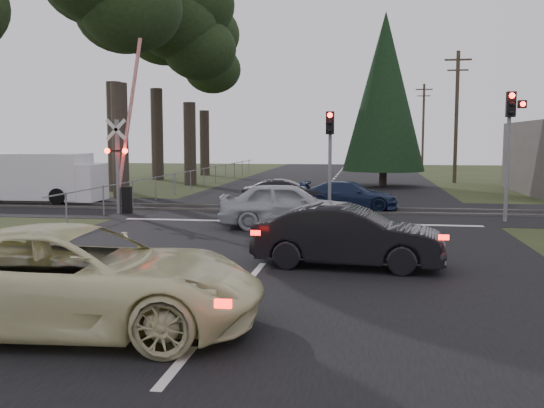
% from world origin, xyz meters
% --- Properties ---
extents(ground, '(120.00, 120.00, 0.00)m').
position_xyz_m(ground, '(0.00, 0.00, 0.00)').
color(ground, '#293217').
rests_on(ground, ground).
extents(road, '(14.00, 100.00, 0.01)m').
position_xyz_m(road, '(0.00, 10.00, 0.01)').
color(road, black).
rests_on(road, ground).
extents(rail_corridor, '(120.00, 8.00, 0.01)m').
position_xyz_m(rail_corridor, '(0.00, 12.00, 0.01)').
color(rail_corridor, black).
rests_on(rail_corridor, ground).
extents(stop_line, '(13.00, 0.35, 0.00)m').
position_xyz_m(stop_line, '(0.00, 8.20, 0.01)').
color(stop_line, silver).
rests_on(stop_line, ground).
extents(rail_near, '(120.00, 0.12, 0.10)m').
position_xyz_m(rail_near, '(0.00, 11.20, 0.05)').
color(rail_near, '#59544C').
rests_on(rail_near, ground).
extents(rail_far, '(120.00, 0.12, 0.10)m').
position_xyz_m(rail_far, '(0.00, 12.80, 0.05)').
color(rail_far, '#59544C').
rests_on(rail_far, ground).
extents(crossing_signal, '(1.62, 0.38, 6.96)m').
position_xyz_m(crossing_signal, '(-7.27, 9.79, 2.06)').
color(crossing_signal, slate).
rests_on(crossing_signal, ground).
extents(traffic_signal_right, '(0.68, 0.48, 4.70)m').
position_xyz_m(traffic_signal_right, '(7.55, 9.47, 3.31)').
color(traffic_signal_right, slate).
rests_on(traffic_signal_right, ground).
extents(traffic_signal_center, '(0.32, 0.48, 4.10)m').
position_xyz_m(traffic_signal_center, '(1.00, 10.68, 2.81)').
color(traffic_signal_center, slate).
rests_on(traffic_signal_center, ground).
extents(utility_pole_mid, '(1.80, 0.26, 9.00)m').
position_xyz_m(utility_pole_mid, '(8.50, 30.00, 4.73)').
color(utility_pole_mid, '#4C3D2D').
rests_on(utility_pole_mid, ground).
extents(utility_pole_far, '(1.80, 0.26, 9.00)m').
position_xyz_m(utility_pole_far, '(8.50, 55.00, 4.73)').
color(utility_pole_far, '#4C3D2D').
rests_on(utility_pole_far, ground).
extents(euc_tree_c, '(6.00, 6.00, 13.20)m').
position_xyz_m(euc_tree_c, '(-9.00, 25.00, 9.51)').
color(euc_tree_c, '#473D33').
rests_on(euc_tree_c, ground).
extents(euc_tree_d, '(7.50, 7.50, 16.50)m').
position_xyz_m(euc_tree_d, '(-13.00, 30.00, 11.91)').
color(euc_tree_d, '#473D33').
rests_on(euc_tree_d, ground).
extents(euc_tree_e, '(6.00, 6.00, 13.20)m').
position_xyz_m(euc_tree_e, '(-11.00, 36.00, 9.51)').
color(euc_tree_e, '#473D33').
rests_on(euc_tree_e, ground).
extents(conifer_tree, '(5.20, 5.20, 11.00)m').
position_xyz_m(conifer_tree, '(3.50, 26.00, 5.99)').
color(conifer_tree, '#473D33').
rests_on(conifer_tree, ground).
extents(fence_left, '(0.10, 36.00, 1.20)m').
position_xyz_m(fence_left, '(-7.80, 22.50, 0.00)').
color(fence_left, slate).
rests_on(fence_left, ground).
extents(cream_coupe, '(6.15, 3.23, 1.65)m').
position_xyz_m(cream_coupe, '(-2.05, -4.69, 0.83)').
color(cream_coupe, beige).
rests_on(cream_coupe, ground).
extents(dark_hatchback, '(4.56, 1.95, 1.46)m').
position_xyz_m(dark_hatchback, '(2.06, 0.76, 0.73)').
color(dark_hatchback, black).
rests_on(dark_hatchback, ground).
extents(silver_car, '(4.74, 2.26, 1.56)m').
position_xyz_m(silver_car, '(-0.20, 6.81, 0.78)').
color(silver_car, '#B0B2B9').
rests_on(silver_car, ground).
extents(blue_sedan, '(4.23, 1.94, 1.20)m').
position_xyz_m(blue_sedan, '(1.74, 12.70, 0.60)').
color(blue_sedan, '#162344').
rests_on(blue_sedan, ground).
extents(dark_car_far, '(3.91, 1.70, 1.25)m').
position_xyz_m(dark_car_far, '(-0.99, 12.54, 0.63)').
color(dark_car_far, black).
rests_on(dark_car_far, ground).
extents(white_van, '(6.01, 2.42, 2.33)m').
position_xyz_m(white_van, '(-12.94, 13.51, 1.18)').
color(white_van, white).
rests_on(white_van, ground).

